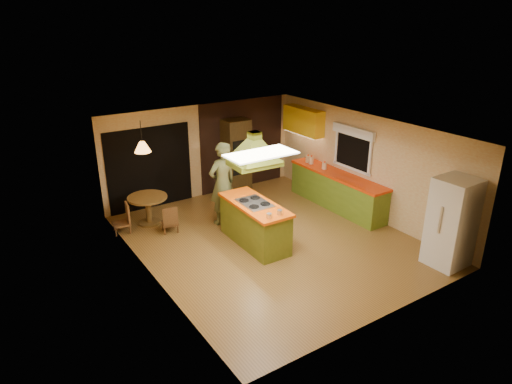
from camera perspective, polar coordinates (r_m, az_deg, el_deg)
ground at (r=10.19m, az=1.97°, el=-6.03°), size 6.50×6.50×0.00m
room_walls at (r=9.67m, az=2.07°, el=0.54°), size 5.50×6.50×6.50m
ceiling_plane at (r=9.29m, az=2.17°, el=7.75°), size 6.50×6.50×0.00m
brick_panel at (r=12.88m, az=-1.68°, el=5.99°), size 2.64×0.03×2.50m
nook_opening at (r=11.80m, az=-13.12°, el=2.92°), size 2.20×0.03×2.10m
right_counter at (r=11.85m, az=10.05°, el=0.20°), size 0.62×3.05×0.92m
upper_cabinets at (r=12.64m, az=5.94°, el=8.85°), size 0.34×1.40×0.70m
window_right at (r=11.47m, az=12.07°, el=6.24°), size 0.12×1.35×1.06m
fluor_panel at (r=7.74m, az=0.65°, el=4.77°), size 1.20×0.60×0.03m
kitchen_island at (r=9.85m, az=-0.17°, el=-3.91°), size 0.81×1.92×0.97m
range_hood at (r=9.22m, az=-0.18°, el=6.06°), size 1.02×0.76×0.79m
man at (r=10.65m, az=-4.23°, el=1.06°), size 0.77×0.56×1.99m
refrigerator at (r=9.68m, az=23.27°, el=-3.52°), size 0.76×0.72×1.81m
wall_oven at (r=12.52m, az=-2.50°, el=4.46°), size 0.68×0.61×2.06m
dining_table at (r=11.04m, az=-13.35°, el=-1.56°), size 0.92×0.92×0.70m
chair_left at (r=10.82m, az=-16.56°, el=-3.21°), size 0.43×0.43×0.69m
chair_near at (r=10.63m, az=-10.78°, el=-3.25°), size 0.42×0.42×0.65m
pendant_lamp at (r=10.58m, az=-14.01°, el=5.49°), size 0.49×0.49×0.24m
canister_large at (r=12.33m, az=6.94°, el=3.97°), size 0.17×0.17×0.19m
canister_medium at (r=12.43m, az=6.51°, el=4.11°), size 0.14×0.14×0.18m
canister_small at (r=11.95m, az=8.55°, el=3.25°), size 0.15×0.15×0.17m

